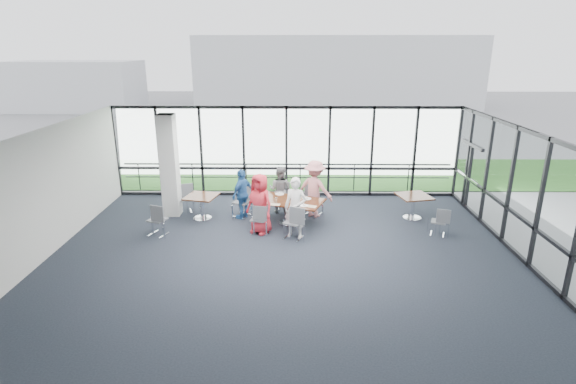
{
  "coord_description": "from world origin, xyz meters",
  "views": [
    {
      "loc": [
        0.24,
        -10.43,
        5.11
      ],
      "look_at": [
        0.09,
        1.95,
        1.1
      ],
      "focal_mm": 28.0,
      "sensor_mm": 36.0,
      "label": 1
    }
  ],
  "objects_px": {
    "chair_main_fl": "(284,197)",
    "chair_spare_r": "(439,222)",
    "structural_column": "(169,166)",
    "diner_near_left": "(260,204)",
    "chair_main_nr": "(294,222)",
    "chair_spare_la": "(157,220)",
    "chair_main_nl": "(259,219)",
    "diner_far_left": "(280,190)",
    "diner_end": "(242,194)",
    "side_table_left": "(201,199)",
    "chair_spare_lb": "(184,199)",
    "diner_far_right": "(315,189)",
    "chair_main_end": "(242,202)",
    "diner_near_right": "(295,208)",
    "main_table": "(288,204)",
    "side_table_right": "(414,199)",
    "chair_main_fr": "(314,201)"
  },
  "relations": [
    {
      "from": "side_table_right",
      "to": "chair_main_nl",
      "type": "bearing_deg",
      "value": -165.25
    },
    {
      "from": "chair_main_fl",
      "to": "chair_spare_lb",
      "type": "distance_m",
      "value": 3.23
    },
    {
      "from": "chair_main_fr",
      "to": "chair_main_nl",
      "type": "bearing_deg",
      "value": 75.28
    },
    {
      "from": "diner_near_left",
      "to": "chair_main_fl",
      "type": "xyz_separation_m",
      "value": [
        0.65,
        1.89,
        -0.44
      ]
    },
    {
      "from": "structural_column",
      "to": "chair_spare_la",
      "type": "bearing_deg",
      "value": -89.81
    },
    {
      "from": "chair_spare_r",
      "to": "side_table_left",
      "type": "bearing_deg",
      "value": -169.16
    },
    {
      "from": "chair_main_nl",
      "to": "chair_spare_la",
      "type": "bearing_deg",
      "value": -164.03
    },
    {
      "from": "diner_end",
      "to": "chair_main_nl",
      "type": "xyz_separation_m",
      "value": [
        0.6,
        -1.23,
        -0.35
      ]
    },
    {
      "from": "diner_near_left",
      "to": "diner_near_right",
      "type": "relative_size",
      "value": 1.01
    },
    {
      "from": "structural_column",
      "to": "diner_near_left",
      "type": "bearing_deg",
      "value": -26.39
    },
    {
      "from": "diner_end",
      "to": "chair_main_nl",
      "type": "distance_m",
      "value": 1.41
    },
    {
      "from": "diner_far_right",
      "to": "structural_column",
      "type": "bearing_deg",
      "value": 27.95
    },
    {
      "from": "chair_spare_la",
      "to": "chair_main_nl",
      "type": "bearing_deg",
      "value": 24.31
    },
    {
      "from": "chair_spare_lb",
      "to": "chair_spare_r",
      "type": "relative_size",
      "value": 1.09
    },
    {
      "from": "main_table",
      "to": "chair_spare_r",
      "type": "distance_m",
      "value": 4.35
    },
    {
      "from": "chair_spare_r",
      "to": "chair_main_nr",
      "type": "bearing_deg",
      "value": -155.31
    },
    {
      "from": "diner_far_left",
      "to": "diner_end",
      "type": "bearing_deg",
      "value": 42.71
    },
    {
      "from": "diner_near_left",
      "to": "chair_main_nl",
      "type": "xyz_separation_m",
      "value": [
        -0.03,
        -0.07,
        -0.44
      ]
    },
    {
      "from": "diner_near_right",
      "to": "chair_spare_la",
      "type": "height_order",
      "value": "diner_near_right"
    },
    {
      "from": "side_table_left",
      "to": "side_table_right",
      "type": "xyz_separation_m",
      "value": [
        6.56,
        0.11,
        0.0
      ]
    },
    {
      "from": "side_table_left",
      "to": "chair_main_nl",
      "type": "distance_m",
      "value": 2.18
    },
    {
      "from": "diner_far_right",
      "to": "diner_near_left",
      "type": "bearing_deg",
      "value": 68.83
    },
    {
      "from": "diner_far_right",
      "to": "chair_spare_la",
      "type": "bearing_deg",
      "value": 48.39
    },
    {
      "from": "main_table",
      "to": "diner_far_right",
      "type": "xyz_separation_m",
      "value": [
        0.82,
        0.64,
        0.27
      ]
    },
    {
      "from": "side_table_right",
      "to": "diner_end",
      "type": "height_order",
      "value": "diner_end"
    },
    {
      "from": "chair_main_nl",
      "to": "chair_spare_r",
      "type": "distance_m",
      "value": 5.09
    },
    {
      "from": "side_table_left",
      "to": "diner_end",
      "type": "xyz_separation_m",
      "value": [
        1.26,
        0.1,
        0.14
      ]
    },
    {
      "from": "diner_end",
      "to": "chair_spare_lb",
      "type": "bearing_deg",
      "value": -72.24
    },
    {
      "from": "side_table_right",
      "to": "chair_spare_la",
      "type": "relative_size",
      "value": 1.21
    },
    {
      "from": "chair_main_nl",
      "to": "chair_main_nr",
      "type": "distance_m",
      "value": 1.05
    },
    {
      "from": "chair_main_fl",
      "to": "diner_far_right",
      "type": "bearing_deg",
      "value": 157.57
    },
    {
      "from": "diner_end",
      "to": "chair_main_end",
      "type": "distance_m",
      "value": 0.34
    },
    {
      "from": "diner_far_left",
      "to": "chair_main_fl",
      "type": "distance_m",
      "value": 0.42
    },
    {
      "from": "main_table",
      "to": "diner_far_right",
      "type": "distance_m",
      "value": 1.07
    },
    {
      "from": "chair_main_nl",
      "to": "chair_spare_r",
      "type": "relative_size",
      "value": 1.08
    },
    {
      "from": "diner_far_left",
      "to": "chair_spare_lb",
      "type": "bearing_deg",
      "value": 19.65
    },
    {
      "from": "side_table_left",
      "to": "chair_spare_lb",
      "type": "bearing_deg",
      "value": 139.76
    },
    {
      "from": "chair_main_end",
      "to": "diner_near_right",
      "type": "bearing_deg",
      "value": 72.21
    },
    {
      "from": "side_table_right",
      "to": "chair_spare_la",
      "type": "distance_m",
      "value": 7.7
    },
    {
      "from": "chair_main_nr",
      "to": "chair_main_fl",
      "type": "xyz_separation_m",
      "value": [
        -0.31,
        2.32,
        -0.04
      ]
    },
    {
      "from": "side_table_right",
      "to": "diner_near_right",
      "type": "relative_size",
      "value": 0.64
    },
    {
      "from": "chair_main_fr",
      "to": "diner_far_left",
      "type": "bearing_deg",
      "value": 22.87
    },
    {
      "from": "side_table_left",
      "to": "diner_end",
      "type": "relative_size",
      "value": 0.69
    },
    {
      "from": "chair_main_fl",
      "to": "chair_spare_r",
      "type": "xyz_separation_m",
      "value": [
        4.42,
        -2.02,
        -0.04
      ]
    },
    {
      "from": "main_table",
      "to": "chair_main_fl",
      "type": "height_order",
      "value": "chair_main_fl"
    },
    {
      "from": "main_table",
      "to": "chair_main_fr",
      "type": "bearing_deg",
      "value": 66.27
    },
    {
      "from": "diner_near_right",
      "to": "chair_spare_lb",
      "type": "relative_size",
      "value": 1.97
    },
    {
      "from": "chair_main_nr",
      "to": "chair_spare_r",
      "type": "height_order",
      "value": "chair_main_nr"
    },
    {
      "from": "diner_far_right",
      "to": "chair_spare_r",
      "type": "xyz_separation_m",
      "value": [
        3.45,
        -1.45,
        -0.5
      ]
    },
    {
      "from": "side_table_left",
      "to": "chair_spare_r",
      "type": "relative_size",
      "value": 1.35
    }
  ]
}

